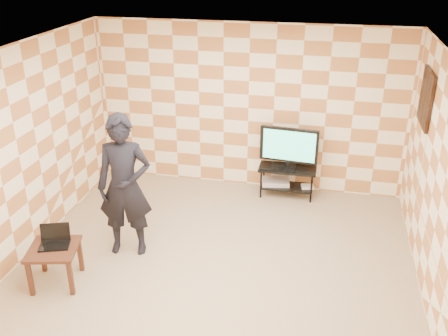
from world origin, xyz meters
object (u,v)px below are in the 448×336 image
at_px(tv_stand, 287,175).
at_px(tv, 289,146).
at_px(side_table, 54,254).
at_px(person, 125,186).

height_order(tv_stand, tv, tv).
xyz_separation_m(side_table, person, (0.60, 0.85, 0.54)).
relative_size(side_table, person, 0.35).
relative_size(tv_stand, tv, 0.99).
bearing_deg(person, side_table, -135.63).
xyz_separation_m(tv_stand, tv, (0.00, -0.00, 0.51)).
height_order(side_table, person, person).
bearing_deg(side_table, tv, 48.61).
distance_m(tv_stand, person, 2.83).
xyz_separation_m(tv, person, (-1.91, -2.00, 0.09)).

